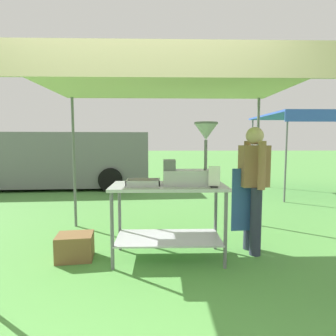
{
  "coord_description": "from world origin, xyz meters",
  "views": [
    {
      "loc": [
        0.2,
        -2.37,
        1.43
      ],
      "look_at": [
        0.29,
        1.17,
        1.1
      ],
      "focal_mm": 30.07,
      "sensor_mm": 36.0,
      "label": 1
    }
  ],
  "objects": [
    {
      "name": "vendor",
      "position": [
        1.37,
        1.14,
        0.9
      ],
      "size": [
        0.46,
        0.54,
        1.61
      ],
      "color": "#2D3347",
      "rests_on": "ground"
    },
    {
      "name": "donut_cart",
      "position": [
        0.29,
        0.97,
        0.66
      ],
      "size": [
        1.36,
        0.67,
        0.91
      ],
      "color": "#B7B7BC",
      "rests_on": "ground"
    },
    {
      "name": "stall_canopy",
      "position": [
        0.29,
        1.06,
        2.12
      ],
      "size": [
        3.26,
        2.6,
        2.19
      ],
      "color": "slate",
      "rests_on": "ground"
    },
    {
      "name": "neighbour_tent",
      "position": [
        4.54,
        5.29,
        2.09
      ],
      "size": [
        3.06,
        2.66,
        2.16
      ],
      "color": "slate",
      "rests_on": "ground"
    },
    {
      "name": "van_grey",
      "position": [
        -3.04,
        6.44,
        0.88
      ],
      "size": [
        5.78,
        2.37,
        1.69
      ],
      "color": "slate",
      "rests_on": "ground"
    },
    {
      "name": "menu_sign",
      "position": [
        0.8,
        0.75,
        1.02
      ],
      "size": [
        0.13,
        0.05,
        0.24
      ],
      "color": "black",
      "rests_on": "donut_cart"
    },
    {
      "name": "donut_tray",
      "position": [
        -0.0,
        0.92,
        0.94
      ],
      "size": [
        0.39,
        0.28,
        0.07
      ],
      "color": "#B7B7BC",
      "rests_on": "donut_cart"
    },
    {
      "name": "donut_fryer",
      "position": [
        0.56,
        0.94,
        1.19
      ],
      "size": [
        0.64,
        0.28,
        0.74
      ],
      "color": "#B7B7BC",
      "rests_on": "donut_cart"
    },
    {
      "name": "supply_crate",
      "position": [
        -0.85,
        0.97,
        0.15
      ],
      "size": [
        0.47,
        0.4,
        0.31
      ],
      "color": "brown",
      "rests_on": "ground"
    },
    {
      "name": "ground_plane",
      "position": [
        0.0,
        6.0,
        0.0
      ],
      "size": [
        70.0,
        70.0,
        0.0
      ],
      "primitive_type": "plane",
      "color": "#519342"
    }
  ]
}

